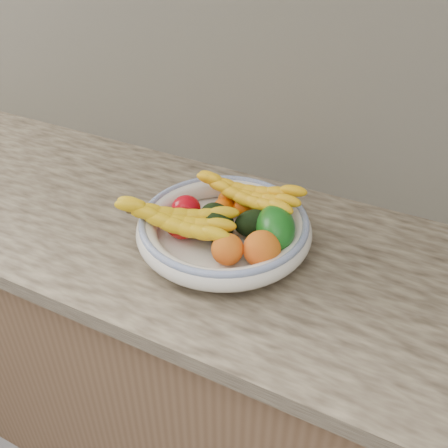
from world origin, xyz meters
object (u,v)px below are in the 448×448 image
Objects in this scene: green_mango at (275,228)px; banana_bunch_front at (175,222)px; banana_bunch_back at (247,197)px; fruit_bowl at (224,228)px.

green_mango is 0.22m from banana_bunch_front.
banana_bunch_back is (-0.10, 0.07, 0.01)m from green_mango.
green_mango is 0.45× the size of banana_bunch_front.
banana_bunch_back is 0.97× the size of banana_bunch_front.
green_mango is at bearing 8.82° from fruit_bowl.
banana_bunch_front is (-0.10, -0.15, -0.01)m from banana_bunch_back.
green_mango is 0.47× the size of banana_bunch_back.
green_mango reaches higher than fruit_bowl.
fruit_bowl is 0.12m from green_mango.
green_mango reaches higher than banana_bunch_back.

